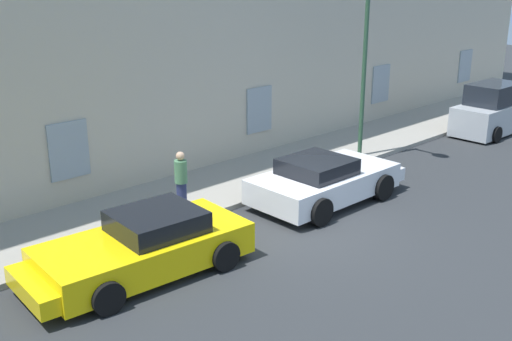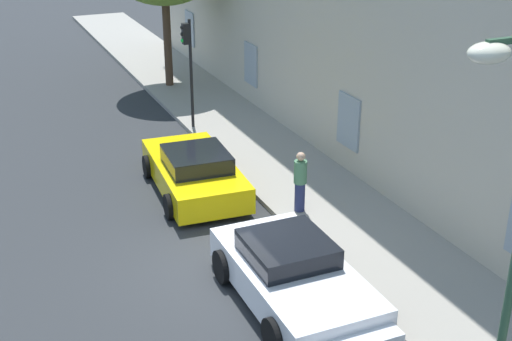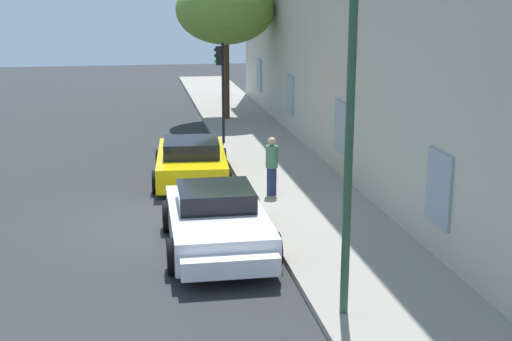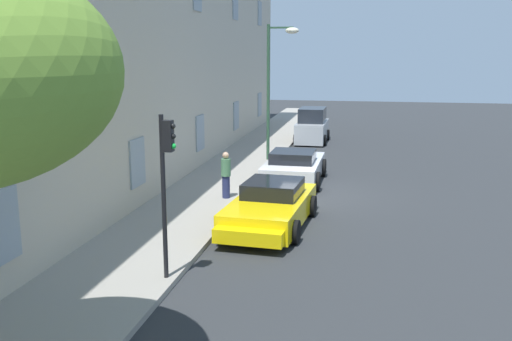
% 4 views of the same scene
% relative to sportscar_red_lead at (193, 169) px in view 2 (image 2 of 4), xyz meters
% --- Properties ---
extents(ground_plane, '(80.00, 80.00, 0.00)m').
position_rel_sportscar_red_lead_xyz_m(ground_plane, '(4.25, -0.86, -0.57)').
color(ground_plane, '#2B2D30').
extents(sidewalk, '(60.00, 3.06, 0.14)m').
position_rel_sportscar_red_lead_xyz_m(sidewalk, '(4.25, 2.83, -0.50)').
color(sidewalk, gray).
rests_on(sidewalk, ground).
extents(sportscar_red_lead, '(4.85, 2.43, 1.29)m').
position_rel_sportscar_red_lead_xyz_m(sportscar_red_lead, '(0.00, 0.00, 0.00)').
color(sportscar_red_lead, yellow).
rests_on(sportscar_red_lead, ground).
extents(sportscar_yellow_flank, '(4.58, 2.29, 1.29)m').
position_rel_sportscar_red_lead_xyz_m(sportscar_yellow_flank, '(6.13, 0.06, 0.02)').
color(sportscar_yellow_flank, white).
rests_on(sportscar_yellow_flank, ground).
extents(traffic_light, '(0.22, 0.36, 3.59)m').
position_rel_sportscar_red_lead_xyz_m(traffic_light, '(-4.42, 1.45, 2.02)').
color(traffic_light, black).
rests_on(traffic_light, sidewalk).
extents(street_lamp, '(0.44, 1.42, 6.04)m').
position_rel_sportscar_red_lead_xyz_m(street_lamp, '(9.82, 1.34, 3.70)').
color(street_lamp, '#2D5138').
rests_on(street_lamp, sidewalk).
extents(pedestrian_admiring, '(0.45, 0.45, 1.58)m').
position_rel_sportscar_red_lead_xyz_m(pedestrian_admiring, '(2.60, 1.93, 0.38)').
color(pedestrian_admiring, navy).
rests_on(pedestrian_admiring, sidewalk).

